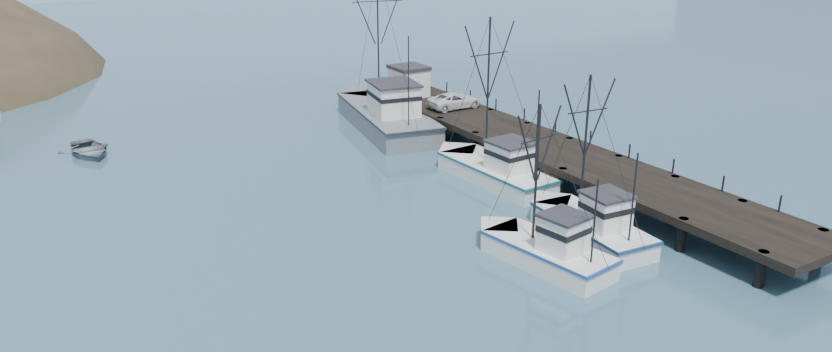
{
  "coord_description": "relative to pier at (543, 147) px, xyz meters",
  "views": [
    {
      "loc": [
        -21.48,
        -23.81,
        18.39
      ],
      "look_at": [
        1.48,
        13.67,
        2.5
      ],
      "focal_mm": 32.0,
      "sensor_mm": 36.0,
      "label": 1
    }
  ],
  "objects": [
    {
      "name": "ground",
      "position": [
        -14.0,
        -16.0,
        -1.69
      ],
      "size": [
        400.0,
        400.0,
        0.0
      ],
      "primitive_type": "plane",
      "color": "#32576F",
      "rests_on": "ground"
    },
    {
      "name": "trawler_far",
      "position": [
        -4.46,
        -0.04,
        -0.87
      ],
      "size": [
        4.23,
        11.62,
        11.83
      ],
      "color": "white",
      "rests_on": "ground"
    },
    {
      "name": "pier_shed",
      "position": [
        -0.83,
        18.0,
        1.73
      ],
      "size": [
        3.0,
        3.2,
        2.8
      ],
      "color": "silver",
      "rests_on": "pier"
    },
    {
      "name": "pier",
      "position": [
        0.0,
        0.0,
        0.0
      ],
      "size": [
        6.0,
        44.0,
        2.0
      ],
      "color": "black",
      "rests_on": "ground"
    },
    {
      "name": "pickup_truck",
      "position": [
        0.21,
        11.97,
        0.98
      ],
      "size": [
        4.86,
        2.27,
        1.35
      ],
      "primitive_type": "imported",
      "rotation": [
        0.0,
        0.0,
        1.56
      ],
      "color": "silver",
      "rests_on": "pier"
    },
    {
      "name": "trawler_near",
      "position": [
        -5.87,
        -10.98,
        -0.87
      ],
      "size": [
        3.85,
        9.69,
        10.0
      ],
      "color": "white",
      "rests_on": "ground"
    },
    {
      "name": "work_vessel",
      "position": [
        -4.57,
        15.87,
        -0.46
      ],
      "size": [
        7.86,
        17.37,
        14.22
      ],
      "color": "slate",
      "rests_on": "ground"
    },
    {
      "name": "trawler_mid",
      "position": [
        -10.33,
        -12.13,
        -0.87
      ],
      "size": [
        4.13,
        9.03,
        9.21
      ],
      "color": "white",
      "rests_on": "ground"
    },
    {
      "name": "motorboat",
      "position": [
        -28.44,
        21.42,
        -1.69
      ],
      "size": [
        4.4,
        5.81,
        1.13
      ],
      "primitive_type": "imported",
      "rotation": [
        0.0,
        0.0,
        0.09
      ],
      "color": "slate",
      "rests_on": "ground"
    }
  ]
}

